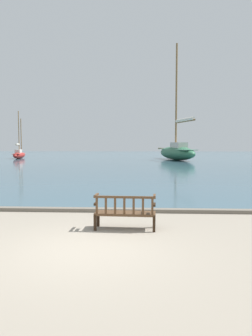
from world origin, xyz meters
TOP-DOWN VIEW (x-y plane):
  - ground_plane at (0.00, 0.00)m, footprint 160.00×160.00m
  - harbor_water at (0.00, 44.00)m, footprint 100.00×80.00m
  - quay_edge_kerb at (0.00, 3.85)m, footprint 40.00×0.30m
  - park_bench at (0.81, 1.66)m, footprint 1.62×0.59m
  - sailboat_nearest_port at (-16.72, 39.91)m, footprint 1.97×5.27m
  - sailboat_far_port at (5.76, 36.87)m, footprint 5.26×12.60m

SIDE VIEW (x-z plane):
  - ground_plane at x=0.00m, z-range 0.00..0.00m
  - harbor_water at x=0.00m, z-range 0.00..0.08m
  - quay_edge_kerb at x=0.00m, z-range 0.00..0.12m
  - park_bench at x=0.81m, z-range 0.01..0.93m
  - sailboat_nearest_port at x=-16.72m, z-range -2.73..4.13m
  - sailboat_far_port at x=5.76m, z-range -6.36..8.87m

